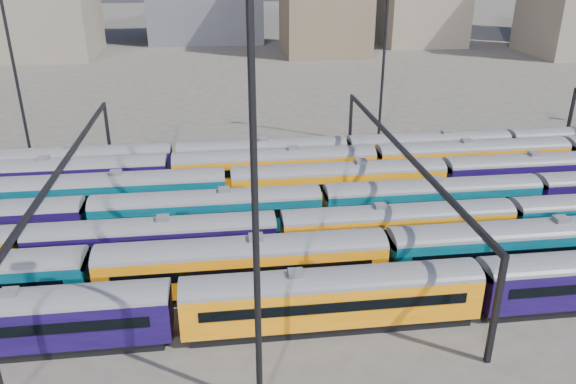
{
  "coord_description": "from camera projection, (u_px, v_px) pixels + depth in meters",
  "views": [
    {
      "loc": [
        -6.55,
        -47.27,
        24.75
      ],
      "look_at": [
        -0.26,
        2.28,
        3.0
      ],
      "focal_mm": 35.0,
      "sensor_mm": 36.0,
      "label": 1
    }
  ],
  "objects": [
    {
      "name": "ground",
      "position": [
        294.0,
        230.0,
        53.63
      ],
      "size": [
        500.0,
        500.0,
        0.0
      ],
      "primitive_type": "plane",
      "color": "#45403B",
      "rests_on": "ground"
    },
    {
      "name": "rake_0",
      "position": [
        479.0,
        282.0,
        40.19
      ],
      "size": [
        128.09,
        3.12,
        5.26
      ],
      "color": "black",
      "rests_on": "ground"
    },
    {
      "name": "rake_1",
      "position": [
        386.0,
        251.0,
        44.06
      ],
      "size": [
        134.54,
        3.28,
        5.54
      ],
      "color": "black",
      "rests_on": "ground"
    },
    {
      "name": "rake_2",
      "position": [
        153.0,
        237.0,
        46.57
      ],
      "size": [
        103.96,
        3.05,
        5.13
      ],
      "color": "black",
      "rests_on": "ground"
    },
    {
      "name": "rake_3",
      "position": [
        87.0,
        215.0,
        50.36
      ],
      "size": [
        128.08,
        3.12,
        5.26
      ],
      "color": "black",
      "rests_on": "ground"
    },
    {
      "name": "rake_4",
      "position": [
        443.0,
        175.0,
        58.92
      ],
      "size": [
        134.6,
        3.28,
        5.54
      ],
      "color": "black",
      "rests_on": "ground"
    },
    {
      "name": "rake_5",
      "position": [
        275.0,
        165.0,
        61.47
      ],
      "size": [
        112.67,
        3.3,
        5.57
      ],
      "color": "black",
      "rests_on": "ground"
    },
    {
      "name": "rake_6",
      "position": [
        262.0,
        153.0,
        66.02
      ],
      "size": [
        101.3,
        2.97,
        4.99
      ],
      "color": "black",
      "rests_on": "ground"
    },
    {
      "name": "gantry_1",
      "position": [
        66.0,
        174.0,
        48.61
      ],
      "size": [
        0.35,
        40.35,
        8.03
      ],
      "color": "black",
      "rests_on": "ground"
    },
    {
      "name": "gantry_2",
      "position": [
        401.0,
        159.0,
        52.07
      ],
      "size": [
        0.35,
        40.35,
        8.03
      ],
      "color": "black",
      "rests_on": "ground"
    },
    {
      "name": "mast_1",
      "position": [
        11.0,
        50.0,
        64.6
      ],
      "size": [
        1.4,
        0.5,
        25.6
      ],
      "color": "black",
      "rests_on": "ground"
    },
    {
      "name": "mast_2",
      "position": [
        255.0,
        188.0,
        27.46
      ],
      "size": [
        1.4,
        0.5,
        25.6
      ],
      "color": "black",
      "rests_on": "ground"
    },
    {
      "name": "mast_3",
      "position": [
        385.0,
        40.0,
        71.61
      ],
      "size": [
        1.4,
        0.5,
        25.6
      ],
      "color": "black",
      "rests_on": "ground"
    }
  ]
}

